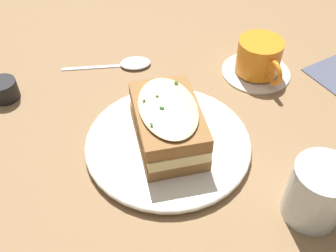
{
  "coord_description": "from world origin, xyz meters",
  "views": [
    {
      "loc": [
        0.18,
        0.38,
        0.47
      ],
      "look_at": [
        -0.03,
        0.01,
        0.05
      ],
      "focal_mm": 42.0,
      "sensor_mm": 36.0,
      "label": 1
    }
  ],
  "objects_px": {
    "dinner_plate": "(168,143)",
    "spoon": "(130,64)",
    "teacup_with_saucer": "(259,59)",
    "water_glass": "(317,192)",
    "condiment_pot": "(4,90)",
    "sandwich": "(168,124)"
  },
  "relations": [
    {
      "from": "sandwich",
      "to": "water_glass",
      "type": "distance_m",
      "value": 0.23
    },
    {
      "from": "dinner_plate",
      "to": "spoon",
      "type": "relative_size",
      "value": 1.53
    },
    {
      "from": "spoon",
      "to": "condiment_pot",
      "type": "distance_m",
      "value": 0.24
    },
    {
      "from": "sandwich",
      "to": "teacup_with_saucer",
      "type": "xyz_separation_m",
      "value": [
        -0.24,
        -0.08,
        -0.02
      ]
    },
    {
      "from": "sandwich",
      "to": "condiment_pot",
      "type": "relative_size",
      "value": 3.46
    },
    {
      "from": "teacup_with_saucer",
      "to": "water_glass",
      "type": "distance_m",
      "value": 0.31
    },
    {
      "from": "sandwich",
      "to": "condiment_pot",
      "type": "distance_m",
      "value": 0.32
    },
    {
      "from": "sandwich",
      "to": "condiment_pot",
      "type": "bearing_deg",
      "value": -51.16
    },
    {
      "from": "spoon",
      "to": "dinner_plate",
      "type": "bearing_deg",
      "value": 12.94
    },
    {
      "from": "dinner_plate",
      "to": "sandwich",
      "type": "xyz_separation_m",
      "value": [
        0.0,
        -0.0,
        0.04
      ]
    },
    {
      "from": "dinner_plate",
      "to": "condiment_pot",
      "type": "height_order",
      "value": "condiment_pot"
    },
    {
      "from": "spoon",
      "to": "water_glass",
      "type": "bearing_deg",
      "value": 32.74
    },
    {
      "from": "spoon",
      "to": "sandwich",
      "type": "bearing_deg",
      "value": 12.93
    },
    {
      "from": "teacup_with_saucer",
      "to": "water_glass",
      "type": "xyz_separation_m",
      "value": [
        0.13,
        0.28,
        0.01
      ]
    },
    {
      "from": "teacup_with_saucer",
      "to": "spoon",
      "type": "distance_m",
      "value": 0.25
    },
    {
      "from": "water_glass",
      "to": "spoon",
      "type": "bearing_deg",
      "value": -80.07
    },
    {
      "from": "water_glass",
      "to": "spoon",
      "type": "xyz_separation_m",
      "value": [
        0.07,
        -0.42,
        -0.04
      ]
    },
    {
      "from": "sandwich",
      "to": "water_glass",
      "type": "xyz_separation_m",
      "value": [
        -0.11,
        0.2,
        -0.01
      ]
    },
    {
      "from": "sandwich",
      "to": "condiment_pot",
      "type": "height_order",
      "value": "sandwich"
    },
    {
      "from": "water_glass",
      "to": "condiment_pot",
      "type": "xyz_separation_m",
      "value": [
        0.31,
        -0.44,
        -0.03
      ]
    },
    {
      "from": "dinner_plate",
      "to": "spoon",
      "type": "height_order",
      "value": "dinner_plate"
    },
    {
      "from": "dinner_plate",
      "to": "spoon",
      "type": "xyz_separation_m",
      "value": [
        -0.04,
        -0.22,
        -0.0
      ]
    }
  ]
}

